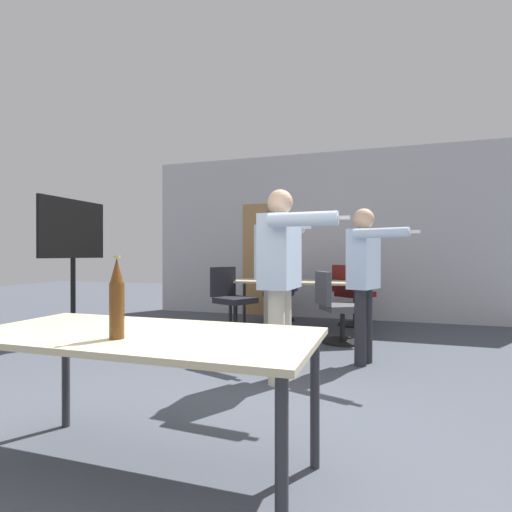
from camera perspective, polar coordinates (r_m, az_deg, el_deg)
The scene contains 13 objects.
ground_plane at distance 2.11m, azimuth -15.10°, elevation -31.71°, with size 24.00×24.00×0.00m, color #474C56.
back_wall at distance 7.16m, azimuth 9.86°, elevation 2.86°, with size 6.54×0.12×2.91m.
conference_table_near at distance 2.12m, azimuth -15.96°, elevation -12.14°, with size 1.74×0.83×0.73m.
conference_table_far at distance 5.96m, azimuth 5.92°, elevation -4.15°, with size 2.01×0.74×0.73m.
tv_screen at distance 5.46m, azimuth -24.69°, elevation 0.41°, with size 0.44×1.07×1.80m.
person_far_watching at distance 4.73m, azimuth 2.79°, elevation -1.06°, with size 0.72×0.83×1.69m.
person_left_plaid at distance 3.51m, azimuth 3.68°, elevation -1.54°, with size 0.77×0.73×1.69m.
person_near_casual at distance 4.20m, azimuth 15.28°, elevation -1.90°, with size 0.67×0.72×1.58m.
office_chair_near_pushed at distance 6.77m, azimuth 3.94°, elevation -5.63°, with size 0.56×0.52×0.92m.
office_chair_far_right at distance 6.43m, azimuth 13.54°, elevation -5.70°, with size 0.67×0.68×0.95m.
office_chair_side_rolled at distance 5.17m, azimuth 11.46°, elevation -7.58°, with size 0.67×0.64×0.90m.
office_chair_mid_tucked at distance 5.65m, azimuth -3.49°, elevation -6.64°, with size 0.67×0.63×0.94m.
beer_bottle at distance 1.96m, azimuth -19.27°, elevation -5.90°, with size 0.07×0.07×0.38m.
Camera 1 is at (0.98, -1.50, 1.11)m, focal length 28.00 mm.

